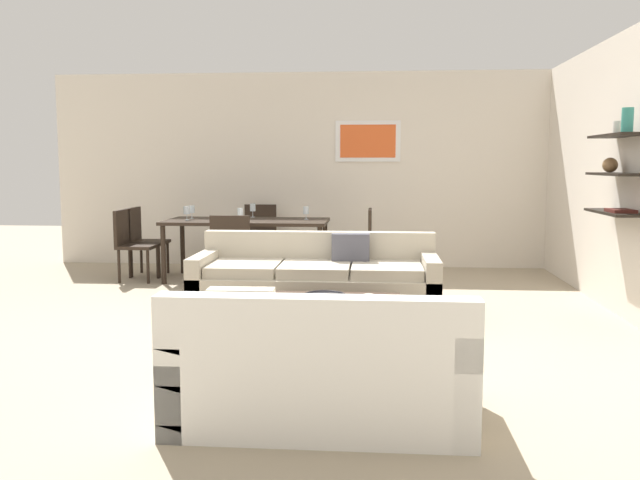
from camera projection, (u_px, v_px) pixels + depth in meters
The scene contains 19 objects.
ground_plane at pixel (300, 325), 6.01m from camera, with size 18.00×18.00×0.00m, color tan.
back_wall_unit at pixel (350, 170), 9.32m from camera, with size 8.40×0.09×2.70m.
right_wall_shelf_unit at pixel (630, 174), 6.19m from camera, with size 0.34×8.20×2.70m.
sofa_beige at pixel (316, 286), 6.30m from camera, with size 2.27×0.90×0.78m.
loveseat_white at pixel (320, 369), 3.76m from camera, with size 1.66×0.90×0.78m.
coffee_table at pixel (329, 329), 5.08m from camera, with size 1.11×1.07×0.38m.
decorative_bowl at pixel (325, 299), 5.05m from camera, with size 0.32×0.32×0.09m.
candle_jar at pixel (369, 300), 5.04m from camera, with size 0.07×0.07×0.09m, color silver.
dining_table at pixel (247, 225), 8.28m from camera, with size 2.01×0.92×0.75m.
dining_chair_left_far at pixel (143, 237), 8.63m from camera, with size 0.44×0.44×0.88m.
dining_chair_head at pixel (259, 232), 9.16m from camera, with size 0.44×0.44×0.88m.
dining_chair_foot at pixel (232, 248), 7.45m from camera, with size 0.44×0.44×0.88m.
dining_chair_right_far at pixel (361, 239), 8.39m from camera, with size 0.44×0.44×0.88m.
dining_chair_left_near at pixel (131, 240), 8.22m from camera, with size 0.44×0.44×0.88m.
wine_glass_left_far at pixel (192, 210), 8.44m from camera, with size 0.07×0.07×0.17m.
wine_glass_left_near at pixel (187, 211), 8.21m from camera, with size 0.08×0.08×0.17m.
wine_glass_head at pixel (253, 208), 8.66m from camera, with size 0.07×0.07×0.18m.
wine_glass_foot at pixel (240, 212), 7.87m from camera, with size 0.07×0.07×0.17m.
wine_glass_right_far at pixel (306, 211), 8.32m from camera, with size 0.07×0.07×0.16m.
Camera 1 is at (0.68, -5.85, 1.45)m, focal length 37.47 mm.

